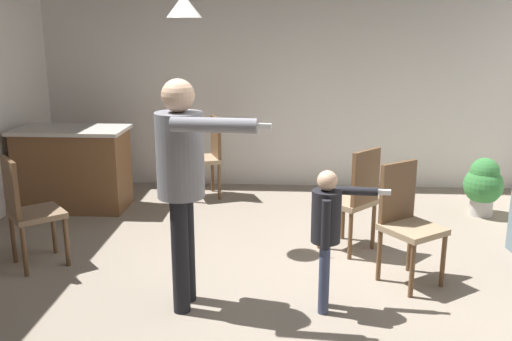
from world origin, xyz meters
TOP-DOWN VIEW (x-y plane):
  - ground at (0.00, 0.00)m, footprint 7.68×7.68m
  - wall_back at (0.00, 3.20)m, footprint 6.40×0.10m
  - kitchen_counter at (-2.45, 2.03)m, footprint 1.26×0.66m
  - person_adult at (-0.73, -0.24)m, footprint 0.84×0.54m
  - person_child at (0.32, -0.24)m, footprint 0.58×0.31m
  - dining_chair_by_counter at (1.01, 0.30)m, footprint 0.59×0.59m
  - dining_chair_near_wall at (-2.23, 0.39)m, footprint 0.59×0.59m
  - dining_chair_centre_back at (0.65, 0.92)m, footprint 0.59×0.59m
  - dining_chair_spare at (-0.97, 2.59)m, footprint 0.54×0.54m
  - potted_plant_corner at (2.22, 2.06)m, footprint 0.43×0.43m
  - ceiling_light_pendant at (-0.92, 1.03)m, footprint 0.32×0.32m

SIDE VIEW (x-z plane):
  - ground at x=0.00m, z-range 0.00..0.00m
  - potted_plant_corner at x=2.22m, z-range 0.03..0.69m
  - kitchen_counter at x=-2.45m, z-range 0.00..0.95m
  - dining_chair_by_counter at x=1.01m, z-range 0.05..1.05m
  - dining_chair_near_wall at x=-2.23m, z-range 0.05..1.05m
  - dining_chair_centre_back at x=0.65m, z-range 0.05..1.05m
  - dining_chair_spare at x=-0.97m, z-range 0.05..1.05m
  - person_child at x=0.32m, z-range 0.13..1.22m
  - person_adult at x=-0.73m, z-range 0.21..1.94m
  - wall_back at x=0.00m, z-range 0.00..2.70m
  - ceiling_light_pendant at x=-0.92m, z-range 1.98..2.53m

